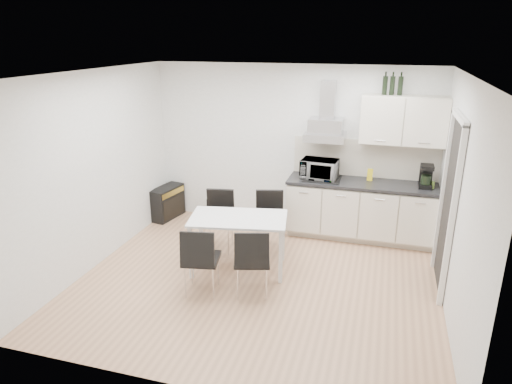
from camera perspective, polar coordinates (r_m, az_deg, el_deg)
ground at (r=6.01m, az=0.20°, el=-10.99°), size 4.50×4.50×0.00m
wall_back at (r=7.34m, az=4.51°, el=5.55°), size 4.50×0.10×2.60m
wall_front at (r=3.73m, az=-8.31°, el=-8.37°), size 4.50×0.10×2.60m
wall_left at (r=6.43m, az=-19.46°, el=2.56°), size 0.10×4.00×2.60m
wall_right at (r=5.35m, az=24.09°, el=-1.29°), size 0.10×4.00×2.60m
ceiling at (r=5.21m, az=0.23°, el=14.58°), size 4.50×4.50×0.00m
doorway at (r=5.94m, az=22.76°, el=-1.74°), size 0.08×1.04×2.10m
kitchenette at (r=7.08m, az=13.38°, el=0.62°), size 2.22×0.64×2.52m
dining_table at (r=6.00m, az=-2.22°, el=-4.02°), size 1.36×0.93×0.75m
chair_far_left at (r=6.65m, az=-4.71°, el=-3.71°), size 0.52×0.57×0.88m
chair_far_right at (r=6.60m, az=1.66°, el=-3.85°), size 0.54×0.59×0.88m
chair_near_left at (r=5.60m, az=-6.83°, el=-8.39°), size 0.52×0.57×0.88m
chair_near_right at (r=5.54m, az=-0.50°, el=-8.56°), size 0.56×0.60×0.88m
guitar_amp at (r=8.00m, az=-11.04°, el=-1.27°), size 0.40×0.70×0.55m
floor_speaker at (r=7.95m, az=-5.24°, el=-1.96°), size 0.22×0.20×0.33m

